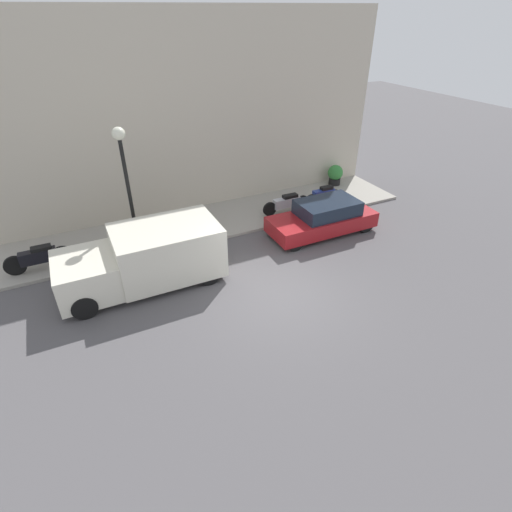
{
  "coord_description": "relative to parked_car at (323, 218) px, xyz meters",
  "views": [
    {
      "loc": [
        -8.27,
        4.78,
        7.28
      ],
      "look_at": [
        1.3,
        0.09,
        0.6
      ],
      "focal_mm": 28.0,
      "sensor_mm": 36.0,
      "label": 1
    }
  ],
  "objects": [
    {
      "name": "potted_plant",
      "position": [
        3.55,
        -3.09,
        -0.0
      ],
      "size": [
        0.7,
        0.7,
        0.93
      ],
      "color": "black",
      "rests_on": "sidewalk"
    },
    {
      "name": "building_facade",
      "position": [
        4.22,
        3.34,
        3.09
      ],
      "size": [
        0.3,
        16.12,
        7.39
      ],
      "color": "beige",
      "rests_on": "ground_plane"
    },
    {
      "name": "sidewalk",
      "position": [
        2.59,
        3.34,
        -0.55
      ],
      "size": [
        2.96,
        16.12,
        0.11
      ],
      "color": "gray",
      "rests_on": "ground_plane"
    },
    {
      "name": "parked_car",
      "position": [
        0.0,
        0.0,
        0.0
      ],
      "size": [
        1.63,
        4.04,
        1.25
      ],
      "color": "maroon",
      "rests_on": "ground_plane"
    },
    {
      "name": "delivery_van",
      "position": [
        -0.33,
        6.7,
        0.3
      ],
      "size": [
        2.08,
        4.79,
        1.75
      ],
      "color": "silver",
      "rests_on": "ground_plane"
    },
    {
      "name": "motorcycle_blue",
      "position": [
        1.84,
        -1.28,
        -0.06
      ],
      "size": [
        0.3,
        1.79,
        0.81
      ],
      "color": "navy",
      "rests_on": "sidewalk"
    },
    {
      "name": "ground_plane",
      "position": [
        -2.6,
        3.34,
        -0.6
      ],
      "size": [
        60.0,
        60.0,
        0.0
      ],
      "primitive_type": "plane",
      "color": "#514F51"
    },
    {
      "name": "streetlamp",
      "position": [
        1.52,
        6.55,
        2.5
      ],
      "size": [
        0.39,
        0.39,
        4.2
      ],
      "color": "black",
      "rests_on": "sidewalk"
    },
    {
      "name": "scooter_silver",
      "position": [
        1.93,
        0.45,
        -0.09
      ],
      "size": [
        0.3,
        2.11,
        0.73
      ],
      "color": "#B7B7BF",
      "rests_on": "sidewalk"
    },
    {
      "name": "motorcycle_black",
      "position": [
        1.73,
        9.6,
        -0.05
      ],
      "size": [
        0.3,
        2.03,
        0.8
      ],
      "color": "black",
      "rests_on": "sidewalk"
    }
  ]
}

